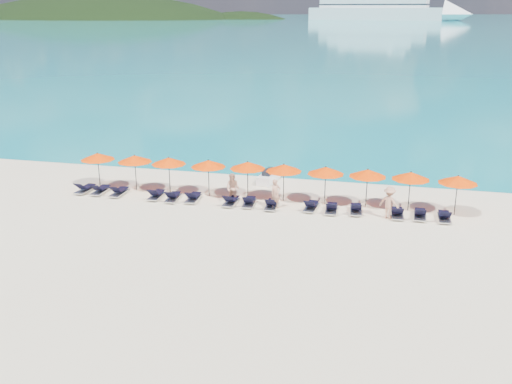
# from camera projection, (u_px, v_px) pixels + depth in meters

# --- Properties ---
(ground) EXTENTS (1400.00, 1400.00, 0.00)m
(ground) POSITION_uv_depth(u_px,v_px,m) (242.00, 232.00, 28.83)
(ground) COLOR beige
(sea) EXTENTS (1600.00, 1300.00, 0.01)m
(sea) POSITION_uv_depth(u_px,v_px,m) (393.00, 18.00, 639.26)
(sea) COLOR #1FA9B2
(sea) RESTS_ON ground
(headland_main) EXTENTS (374.00, 242.00, 126.50)m
(headland_main) POSITION_uv_depth(u_px,v_px,m) (101.00, 56.00, 606.92)
(headland_main) COLOR black
(headland_main) RESTS_ON ground
(headland_small) EXTENTS (162.00, 126.00, 85.50)m
(headland_small) POSITION_uv_depth(u_px,v_px,m) (241.00, 54.00, 591.02)
(headland_small) COLOR black
(headland_small) RESTS_ON ground
(cruise_ship) EXTENTS (147.87, 50.66, 40.68)m
(cruise_ship) POSITION_uv_depth(u_px,v_px,m) (390.00, 8.00, 518.61)
(cruise_ship) COLOR white
(cruise_ship) RESTS_ON ground
(jetski) EXTENTS (1.16, 2.43, 0.83)m
(jetski) POSITION_uv_depth(u_px,v_px,m) (269.00, 177.00, 37.07)
(jetski) COLOR white
(jetski) RESTS_ON ground
(beachgoer_a) EXTENTS (0.73, 0.72, 1.70)m
(beachgoer_a) POSITION_uv_depth(u_px,v_px,m) (276.00, 194.00, 32.03)
(beachgoer_a) COLOR tan
(beachgoer_a) RESTS_ON ground
(beachgoer_b) EXTENTS (0.93, 0.64, 1.75)m
(beachgoer_b) POSITION_uv_depth(u_px,v_px,m) (233.00, 188.00, 32.95)
(beachgoer_b) COLOR tan
(beachgoer_b) RESTS_ON ground
(beachgoer_c) EXTENTS (1.28, 0.98, 1.79)m
(beachgoer_c) POSITION_uv_depth(u_px,v_px,m) (389.00, 203.00, 30.44)
(beachgoer_c) COLOR tan
(beachgoer_c) RESTS_ON ground
(umbrella_0) EXTENTS (2.10, 2.10, 2.28)m
(umbrella_0) POSITION_uv_depth(u_px,v_px,m) (98.00, 156.00, 35.43)
(umbrella_0) COLOR black
(umbrella_0) RESTS_ON ground
(umbrella_1) EXTENTS (2.10, 2.10, 2.28)m
(umbrella_1) POSITION_uv_depth(u_px,v_px,m) (135.00, 159.00, 34.90)
(umbrella_1) COLOR black
(umbrella_1) RESTS_ON ground
(umbrella_2) EXTENTS (2.10, 2.10, 2.28)m
(umbrella_2) POSITION_uv_depth(u_px,v_px,m) (169.00, 161.00, 34.40)
(umbrella_2) COLOR black
(umbrella_2) RESTS_ON ground
(umbrella_3) EXTENTS (2.10, 2.10, 2.28)m
(umbrella_3) POSITION_uv_depth(u_px,v_px,m) (208.00, 164.00, 33.81)
(umbrella_3) COLOR black
(umbrella_3) RESTS_ON ground
(umbrella_4) EXTENTS (2.10, 2.10, 2.28)m
(umbrella_4) POSITION_uv_depth(u_px,v_px,m) (248.00, 165.00, 33.44)
(umbrella_4) COLOR black
(umbrella_4) RESTS_ON ground
(umbrella_5) EXTENTS (2.10, 2.10, 2.28)m
(umbrella_5) POSITION_uv_depth(u_px,v_px,m) (284.00, 168.00, 32.90)
(umbrella_5) COLOR black
(umbrella_5) RESTS_ON ground
(umbrella_6) EXTENTS (2.10, 2.10, 2.28)m
(umbrella_6) POSITION_uv_depth(u_px,v_px,m) (326.00, 170.00, 32.37)
(umbrella_6) COLOR black
(umbrella_6) RESTS_ON ground
(umbrella_7) EXTENTS (2.10, 2.10, 2.28)m
(umbrella_7) POSITION_uv_depth(u_px,v_px,m) (368.00, 173.00, 31.88)
(umbrella_7) COLOR black
(umbrella_7) RESTS_ON ground
(umbrella_8) EXTENTS (2.10, 2.10, 2.28)m
(umbrella_8) POSITION_uv_depth(u_px,v_px,m) (411.00, 176.00, 31.35)
(umbrella_8) COLOR black
(umbrella_8) RESTS_ON ground
(umbrella_9) EXTENTS (2.10, 2.10, 2.28)m
(umbrella_9) POSITION_uv_depth(u_px,v_px,m) (458.00, 180.00, 30.65)
(umbrella_9) COLOR black
(umbrella_9) RESTS_ON ground
(lounger_0) EXTENTS (0.74, 1.74, 0.66)m
(lounger_0) POSITION_uv_depth(u_px,v_px,m) (85.00, 188.00, 35.04)
(lounger_0) COLOR silver
(lounger_0) RESTS_ON ground
(lounger_1) EXTENTS (0.65, 1.71, 0.66)m
(lounger_1) POSITION_uv_depth(u_px,v_px,m) (100.00, 190.00, 34.80)
(lounger_1) COLOR silver
(lounger_1) RESTS_ON ground
(lounger_2) EXTENTS (0.63, 1.70, 0.66)m
(lounger_2) POSITION_uv_depth(u_px,v_px,m) (119.00, 192.00, 34.46)
(lounger_2) COLOR silver
(lounger_2) RESTS_ON ground
(lounger_3) EXTENTS (0.67, 1.72, 0.66)m
(lounger_3) POSITION_uv_depth(u_px,v_px,m) (156.00, 195.00, 33.90)
(lounger_3) COLOR silver
(lounger_3) RESTS_ON ground
(lounger_4) EXTENTS (0.77, 1.75, 0.66)m
(lounger_4) POSITION_uv_depth(u_px,v_px,m) (173.00, 197.00, 33.52)
(lounger_4) COLOR silver
(lounger_4) RESTS_ON ground
(lounger_5) EXTENTS (0.70, 1.73, 0.66)m
(lounger_5) POSITION_uv_depth(u_px,v_px,m) (193.00, 197.00, 33.42)
(lounger_5) COLOR silver
(lounger_5) RESTS_ON ground
(lounger_6) EXTENTS (0.67, 1.72, 0.66)m
(lounger_6) POSITION_uv_depth(u_px,v_px,m) (231.00, 201.00, 32.80)
(lounger_6) COLOR silver
(lounger_6) RESTS_ON ground
(lounger_7) EXTENTS (0.77, 1.75, 0.66)m
(lounger_7) POSITION_uv_depth(u_px,v_px,m) (249.00, 202.00, 32.64)
(lounger_7) COLOR silver
(lounger_7) RESTS_ON ground
(lounger_8) EXTENTS (0.72, 1.73, 0.66)m
(lounger_8) POSITION_uv_depth(u_px,v_px,m) (272.00, 204.00, 32.22)
(lounger_8) COLOR silver
(lounger_8) RESTS_ON ground
(lounger_9) EXTENTS (0.75, 1.74, 0.66)m
(lounger_9) POSITION_uv_depth(u_px,v_px,m) (311.00, 206.00, 31.97)
(lounger_9) COLOR silver
(lounger_9) RESTS_ON ground
(lounger_10) EXTENTS (0.70, 1.73, 0.66)m
(lounger_10) POSITION_uv_depth(u_px,v_px,m) (331.00, 208.00, 31.59)
(lounger_10) COLOR silver
(lounger_10) RESTS_ON ground
(lounger_11) EXTENTS (0.76, 1.74, 0.66)m
(lounger_11) POSITION_uv_depth(u_px,v_px,m) (356.00, 209.00, 31.47)
(lounger_11) COLOR silver
(lounger_11) RESTS_ON ground
(lounger_12) EXTENTS (0.70, 1.73, 0.66)m
(lounger_12) POSITION_uv_depth(u_px,v_px,m) (397.00, 213.00, 30.87)
(lounger_12) COLOR silver
(lounger_12) RESTS_ON ground
(lounger_13) EXTENTS (0.67, 1.72, 0.66)m
(lounger_13) POSITION_uv_depth(u_px,v_px,m) (420.00, 214.00, 30.68)
(lounger_13) COLOR silver
(lounger_13) RESTS_ON ground
(lounger_14) EXTENTS (0.64, 1.71, 0.66)m
(lounger_14) POSITION_uv_depth(u_px,v_px,m) (444.00, 216.00, 30.35)
(lounger_14) COLOR silver
(lounger_14) RESTS_ON ground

